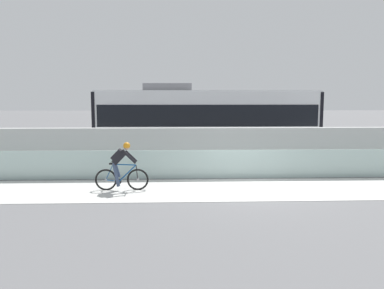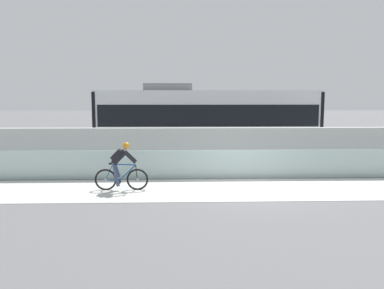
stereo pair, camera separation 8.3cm
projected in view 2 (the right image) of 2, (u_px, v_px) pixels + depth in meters
ground_plane at (246, 189)px, 12.74m from camera, size 200.00×200.00×0.00m
bike_path_deck at (246, 189)px, 12.74m from camera, size 32.00×3.20×0.01m
glass_parapet at (238, 164)px, 14.51m from camera, size 32.00×0.05×1.09m
concrete_barrier_wall at (232, 149)px, 16.26m from camera, size 32.00×0.36×1.82m
tram_rail_near at (225, 160)px, 18.83m from camera, size 32.00×0.08×0.01m
tram_rail_far at (222, 156)px, 20.25m from camera, size 32.00×0.08×0.01m
tram at (207, 122)px, 19.29m from camera, size 11.06×2.54×3.81m
cyclist_on_bike at (121, 167)px, 12.51m from camera, size 1.77×0.58×1.61m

